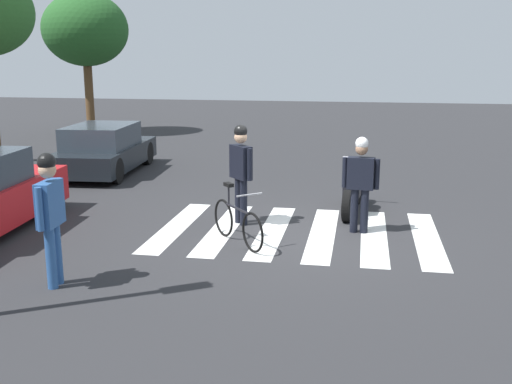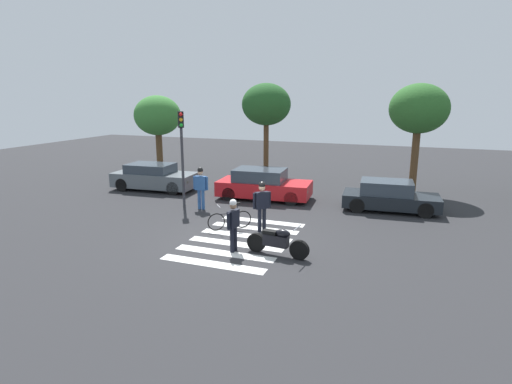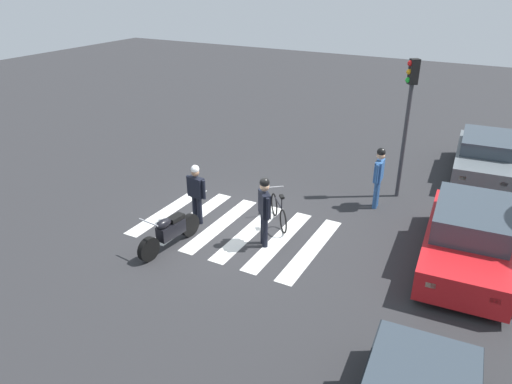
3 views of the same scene
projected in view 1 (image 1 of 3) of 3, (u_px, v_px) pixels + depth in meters
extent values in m
plane|color=#2B2B2D|center=(297.00, 232.00, 10.86)|extent=(60.00, 60.00, 0.00)
cylinder|color=black|center=(357.00, 190.00, 12.85)|extent=(0.62, 0.21, 0.61)
cylinder|color=black|center=(347.00, 206.00, 11.49)|extent=(0.62, 0.21, 0.61)
cube|color=black|center=(352.00, 189.00, 12.08)|extent=(0.83, 0.37, 0.36)
ellipsoid|color=black|center=(354.00, 174.00, 12.24)|extent=(0.50, 0.29, 0.24)
cube|color=black|center=(351.00, 179.00, 11.84)|extent=(0.46, 0.29, 0.12)
cylinder|color=#A5A5AD|center=(358.00, 158.00, 12.62)|extent=(0.11, 0.62, 0.04)
torus|color=black|center=(253.00, 232.00, 9.71)|extent=(0.53, 0.46, 0.66)
torus|color=black|center=(224.00, 218.00, 10.57)|extent=(0.53, 0.46, 0.66)
cylinder|color=black|center=(237.00, 209.00, 10.08)|extent=(0.64, 0.54, 0.04)
cylinder|color=black|center=(229.00, 195.00, 10.30)|extent=(0.05, 0.05, 0.34)
cube|color=black|center=(229.00, 185.00, 10.26)|extent=(0.22, 0.21, 0.06)
cylinder|color=#99999E|center=(249.00, 195.00, 9.66)|extent=(0.32, 0.37, 0.03)
cylinder|color=black|center=(239.00, 200.00, 11.38)|extent=(0.14, 0.14, 0.87)
cylinder|color=black|center=(244.00, 202.00, 11.23)|extent=(0.14, 0.14, 0.87)
cube|color=black|center=(241.00, 162.00, 11.14)|extent=(0.51, 0.49, 0.62)
sphere|color=tan|center=(241.00, 137.00, 11.03)|extent=(0.24, 0.24, 0.24)
cylinder|color=black|center=(233.00, 160.00, 11.39)|extent=(0.09, 0.09, 0.58)
cylinder|color=black|center=(249.00, 165.00, 10.89)|extent=(0.09, 0.09, 0.58)
sphere|color=black|center=(241.00, 131.00, 11.01)|extent=(0.25, 0.25, 0.25)
cylinder|color=black|center=(354.00, 210.00, 10.79)|extent=(0.14, 0.14, 0.80)
cylinder|color=black|center=(364.00, 211.00, 10.74)|extent=(0.14, 0.14, 0.80)
cube|color=black|center=(361.00, 173.00, 10.61)|extent=(0.26, 0.49, 0.56)
sphere|color=#8C664C|center=(362.00, 149.00, 10.52)|extent=(0.22, 0.22, 0.22)
cylinder|color=black|center=(345.00, 172.00, 10.70)|extent=(0.09, 0.09, 0.54)
cylinder|color=black|center=(377.00, 174.00, 10.53)|extent=(0.09, 0.09, 0.54)
sphere|color=white|center=(362.00, 143.00, 10.50)|extent=(0.23, 0.23, 0.23)
cylinder|color=#2D5999|center=(57.00, 254.00, 8.36)|extent=(0.14, 0.14, 0.86)
cylinder|color=#2D5999|center=(51.00, 258.00, 8.19)|extent=(0.14, 0.14, 0.86)
cube|color=#2D5999|center=(50.00, 204.00, 8.11)|extent=(0.51, 0.23, 0.61)
sphere|color=tan|center=(47.00, 170.00, 8.01)|extent=(0.23, 0.23, 0.23)
cylinder|color=#2D5999|center=(59.00, 198.00, 8.40)|extent=(0.09, 0.09, 0.58)
cylinder|color=#2D5999|center=(39.00, 209.00, 7.82)|extent=(0.09, 0.09, 0.58)
sphere|color=black|center=(46.00, 162.00, 7.98)|extent=(0.25, 0.25, 0.25)
cube|color=silver|center=(427.00, 239.00, 10.47)|extent=(3.35, 0.45, 0.01)
cube|color=silver|center=(374.00, 236.00, 10.63)|extent=(3.35, 0.45, 0.01)
cube|color=silver|center=(323.00, 233.00, 10.78)|extent=(3.35, 0.45, 0.01)
cube|color=silver|center=(273.00, 231.00, 10.93)|extent=(3.35, 0.45, 0.01)
cube|color=silver|center=(224.00, 228.00, 11.09)|extent=(3.35, 0.45, 0.01)
cube|color=silver|center=(177.00, 226.00, 11.24)|extent=(3.35, 0.45, 0.01)
cylinder|color=black|center=(49.00, 198.00, 12.02)|extent=(0.66, 0.26, 0.65)
cube|color=#F2EDCC|center=(52.00, 176.00, 12.62)|extent=(0.09, 0.20, 0.12)
cylinder|color=black|center=(97.00, 152.00, 17.59)|extent=(0.66, 0.26, 0.64)
cylinder|color=black|center=(147.00, 153.00, 17.44)|extent=(0.66, 0.26, 0.64)
cylinder|color=black|center=(57.00, 170.00, 14.96)|extent=(0.66, 0.26, 0.64)
cylinder|color=black|center=(116.00, 171.00, 14.81)|extent=(0.66, 0.26, 0.64)
cube|color=black|center=(105.00, 156.00, 16.17)|extent=(4.09, 1.98, 0.55)
cube|color=#333D47|center=(101.00, 136.00, 15.85)|extent=(2.25, 1.65, 0.57)
cube|color=#F2EDCC|center=(110.00, 142.00, 18.10)|extent=(0.09, 0.20, 0.12)
cube|color=#F2EDCC|center=(146.00, 143.00, 17.99)|extent=(0.09, 0.20, 0.12)
cylinder|color=brown|center=(90.00, 99.00, 23.64)|extent=(0.33, 0.33, 2.79)
ellipsoid|color=#235623|center=(85.00, 29.00, 23.05)|extent=(3.24, 3.24, 2.76)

